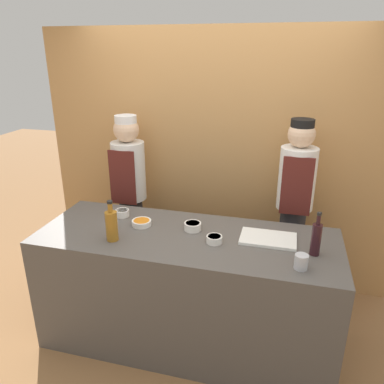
{
  "coord_description": "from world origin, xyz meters",
  "views": [
    {
      "loc": [
        0.66,
        -2.34,
        2.2
      ],
      "look_at": [
        0.0,
        0.16,
        1.21
      ],
      "focal_mm": 35.0,
      "sensor_mm": 36.0,
      "label": 1
    }
  ],
  "objects": [
    {
      "name": "ground_plane",
      "position": [
        0.0,
        0.0,
        0.0
      ],
      "size": [
        14.0,
        14.0,
        0.0
      ],
      "primitive_type": "plane",
      "color": "olive"
    },
    {
      "name": "chef_right",
      "position": [
        0.75,
        0.71,
        0.94
      ],
      "size": [
        0.3,
        0.3,
        1.69
      ],
      "color": "#28282D",
      "rests_on": "ground_plane"
    },
    {
      "name": "chef_left",
      "position": [
        -0.75,
        0.71,
        0.93
      ],
      "size": [
        0.31,
        0.31,
        1.66
      ],
      "color": "#28282D",
      "rests_on": "ground_plane"
    },
    {
      "name": "cutting_board",
      "position": [
        0.58,
        0.09,
        0.94
      ],
      "size": [
        0.39,
        0.25,
        0.02
      ],
      "color": "white",
      "rests_on": "counter"
    },
    {
      "name": "cabinet_wall",
      "position": [
        0.0,
        1.07,
        1.2
      ],
      "size": [
        3.33,
        0.18,
        2.4
      ],
      "color": "#B7844C",
      "rests_on": "ground_plane"
    },
    {
      "name": "counter",
      "position": [
        0.0,
        0.0,
        0.47
      ],
      "size": [
        2.2,
        0.81,
        0.93
      ],
      "color": "#514C47",
      "rests_on": "ground_plane"
    },
    {
      "name": "sauce_bowl_white",
      "position": [
        0.02,
        0.1,
        0.96
      ],
      "size": [
        0.13,
        0.13,
        0.06
      ],
      "color": "white",
      "rests_on": "counter"
    },
    {
      "name": "bottle_amber",
      "position": [
        -0.49,
        -0.2,
        1.05
      ],
      "size": [
        0.09,
        0.09,
        0.3
      ],
      "color": "#9E661E",
      "rests_on": "counter"
    },
    {
      "name": "bottle_wine",
      "position": [
        0.89,
        -0.04,
        1.05
      ],
      "size": [
        0.06,
        0.06,
        0.3
      ],
      "color": "black",
      "rests_on": "counter"
    },
    {
      "name": "sauce_bowl_orange",
      "position": [
        -0.38,
        0.08,
        0.95
      ],
      "size": [
        0.15,
        0.15,
        0.04
      ],
      "color": "white",
      "rests_on": "counter"
    },
    {
      "name": "sauce_bowl_purple",
      "position": [
        0.22,
        -0.05,
        0.96
      ],
      "size": [
        0.11,
        0.11,
        0.05
      ],
      "color": "white",
      "rests_on": "counter"
    },
    {
      "name": "cup_steel",
      "position": [
        0.8,
        -0.24,
        0.98
      ],
      "size": [
        0.08,
        0.08,
        0.1
      ],
      "color": "#B7B7BC",
      "rests_on": "counter"
    },
    {
      "name": "sauce_bowl_yellow",
      "position": [
        -0.59,
        0.19,
        0.96
      ],
      "size": [
        0.11,
        0.11,
        0.06
      ],
      "color": "white",
      "rests_on": "counter"
    }
  ]
}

